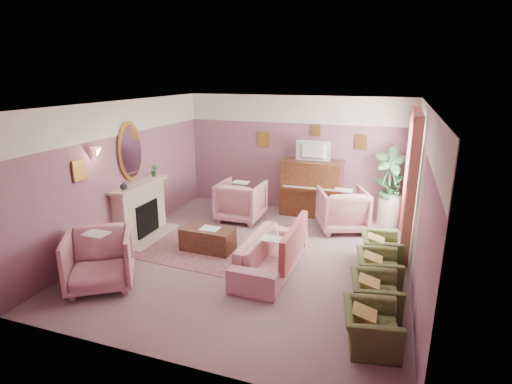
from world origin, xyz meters
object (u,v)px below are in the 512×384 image
(floral_armchair_front, at_px, (99,257))
(olive_chair_b, at_px, (375,289))
(piano, at_px, (311,189))
(olive_chair_d, at_px, (381,245))
(television, at_px, (312,150))
(olive_chair_c, at_px, (378,264))
(floral_armchair_left, at_px, (241,199))
(side_table, at_px, (390,209))
(olive_chair_a, at_px, (371,322))
(sofa, at_px, (271,248))
(coffee_table, at_px, (208,239))
(floral_armchair_right, at_px, (342,208))

(floral_armchair_front, bearing_deg, olive_chair_b, 9.86)
(piano, height_order, olive_chair_d, piano)
(television, relative_size, olive_chair_c, 1.02)
(floral_armchair_left, bearing_deg, floral_armchair_front, -105.64)
(olive_chair_d, bearing_deg, side_table, 87.30)
(floral_armchair_front, bearing_deg, olive_chair_a, -1.29)
(sofa, bearing_deg, olive_chair_d, 28.12)
(coffee_table, distance_m, floral_armchair_left, 1.82)
(olive_chair_b, xyz_separation_m, olive_chair_c, (0.00, 0.82, 0.00))
(television, xyz_separation_m, olive_chair_c, (1.71, -2.89, -1.26))
(olive_chair_c, bearing_deg, floral_armchair_left, 147.17)
(television, xyz_separation_m, floral_armchair_front, (-2.46, -4.43, -1.09))
(piano, xyz_separation_m, television, (0.00, -0.05, 0.95))
(olive_chair_a, xyz_separation_m, olive_chair_c, (0.00, 1.64, 0.00))
(floral_armchair_front, height_order, olive_chair_b, floral_armchair_front)
(side_table, bearing_deg, television, -179.73)
(coffee_table, xyz_separation_m, olive_chair_b, (3.16, -1.07, 0.11))
(olive_chair_b, bearing_deg, sofa, 158.48)
(piano, xyz_separation_m, coffee_table, (-1.45, -2.69, -0.43))
(olive_chair_d, bearing_deg, sofa, -151.88)
(coffee_table, relative_size, olive_chair_a, 1.27)
(floral_armchair_right, xyz_separation_m, olive_chair_d, (0.87, -1.37, -0.17))
(floral_armchair_right, relative_size, floral_armchair_front, 1.00)
(floral_armchair_front, height_order, olive_chair_c, floral_armchair_front)
(coffee_table, distance_m, floral_armchair_right, 3.01)
(television, xyz_separation_m, floral_armchair_right, (0.84, -0.70, -1.09))
(floral_armchair_left, xyz_separation_m, floral_armchair_right, (2.30, 0.14, 0.00))
(floral_armchair_front, xyz_separation_m, olive_chair_c, (4.18, 1.55, -0.17))
(coffee_table, distance_m, olive_chair_a, 3.69)
(floral_armchair_right, height_order, olive_chair_a, floral_armchair_right)
(piano, bearing_deg, olive_chair_d, -51.03)
(olive_chair_d, bearing_deg, piano, 128.97)
(television, distance_m, floral_armchair_front, 5.19)
(floral_armchair_front, height_order, olive_chair_d, floral_armchair_front)
(piano, relative_size, sofa, 0.68)
(television, relative_size, floral_armchair_right, 0.79)
(floral_armchair_left, bearing_deg, olive_chair_a, -49.29)
(television, distance_m, side_table, 2.20)
(floral_armchair_right, xyz_separation_m, floral_armchair_front, (-3.31, -3.73, 0.00))
(coffee_table, xyz_separation_m, side_table, (3.26, 2.64, 0.12))
(floral_armchair_front, xyz_separation_m, side_table, (4.28, 4.44, -0.16))
(piano, relative_size, television, 1.75)
(piano, distance_m, television, 0.95)
(floral_armchair_front, height_order, side_table, floral_armchair_front)
(sofa, bearing_deg, floral_armchair_front, -149.48)
(sofa, height_order, floral_armchair_right, floral_armchair_right)
(floral_armchair_front, relative_size, olive_chair_c, 1.30)
(floral_armchair_right, distance_m, olive_chair_c, 2.36)
(floral_armchair_left, distance_m, side_table, 3.38)
(olive_chair_c, bearing_deg, floral_armchair_front, -159.69)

